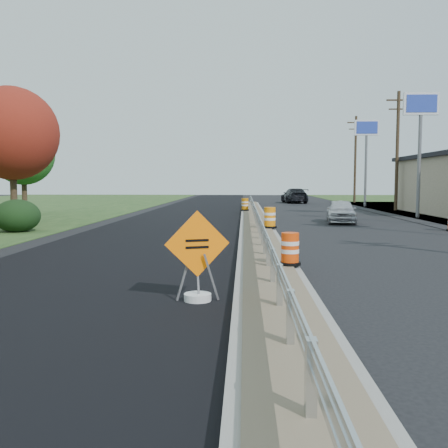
{
  "coord_description": "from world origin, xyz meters",
  "views": [
    {
      "loc": [
        -0.6,
        -16.35,
        2.32
      ],
      "look_at": [
        -1.18,
        -2.05,
        1.1
      ],
      "focal_mm": 40.0,
      "sensor_mm": 36.0,
      "label": 1
    }
  ],
  "objects_px": {
    "caution_sign": "(198,278)",
    "car_silver": "(341,211)",
    "barrel_median_near": "(290,249)",
    "barrel_median_far": "(245,205)",
    "car_dark_far": "(294,196)",
    "barrel_median_mid": "(270,218)"
  },
  "relations": [
    {
      "from": "caution_sign",
      "to": "car_silver",
      "type": "bearing_deg",
      "value": 52.17
    },
    {
      "from": "barrel_median_near",
      "to": "barrel_median_far",
      "type": "bearing_deg",
      "value": 92.68
    },
    {
      "from": "barrel_median_far",
      "to": "caution_sign",
      "type": "bearing_deg",
      "value": -92.06
    },
    {
      "from": "car_dark_far",
      "to": "car_silver",
      "type": "bearing_deg",
      "value": 84.64
    },
    {
      "from": "barrel_median_near",
      "to": "car_silver",
      "type": "height_order",
      "value": "car_silver"
    },
    {
      "from": "caution_sign",
      "to": "barrel_median_mid",
      "type": "distance_m",
      "value": 13.16
    },
    {
      "from": "caution_sign",
      "to": "car_dark_far",
      "type": "distance_m",
      "value": 45.24
    },
    {
      "from": "barrel_median_near",
      "to": "car_dark_far",
      "type": "relative_size",
      "value": 0.15
    },
    {
      "from": "barrel_median_mid",
      "to": "car_dark_far",
      "type": "bearing_deg",
      "value": 82.35
    },
    {
      "from": "barrel_median_mid",
      "to": "car_silver",
      "type": "height_order",
      "value": "car_silver"
    },
    {
      "from": "caution_sign",
      "to": "barrel_median_near",
      "type": "relative_size",
      "value": 2.17
    },
    {
      "from": "car_silver",
      "to": "barrel_median_far",
      "type": "bearing_deg",
      "value": 132.5
    },
    {
      "from": "caution_sign",
      "to": "barrel_median_far",
      "type": "height_order",
      "value": "caution_sign"
    },
    {
      "from": "car_silver",
      "to": "car_dark_far",
      "type": "height_order",
      "value": "car_dark_far"
    },
    {
      "from": "barrel_median_far",
      "to": "car_dark_far",
      "type": "bearing_deg",
      "value": 73.64
    },
    {
      "from": "barrel_median_mid",
      "to": "car_dark_far",
      "type": "relative_size",
      "value": 0.17
    },
    {
      "from": "barrel_median_mid",
      "to": "barrel_median_far",
      "type": "distance_m",
      "value": 13.54
    },
    {
      "from": "car_silver",
      "to": "car_dark_far",
      "type": "distance_m",
      "value": 26.12
    },
    {
      "from": "barrel_median_mid",
      "to": "caution_sign",
      "type": "bearing_deg",
      "value": -98.97
    },
    {
      "from": "barrel_median_mid",
      "to": "car_dark_far",
      "type": "height_order",
      "value": "car_dark_far"
    },
    {
      "from": "barrel_median_far",
      "to": "car_dark_far",
      "type": "xyz_separation_m",
      "value": [
        5.37,
        18.3,
        0.13
      ]
    },
    {
      "from": "barrel_median_near",
      "to": "car_silver",
      "type": "xyz_separation_m",
      "value": [
        4.28,
        15.69,
        0.04
      ]
    }
  ]
}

